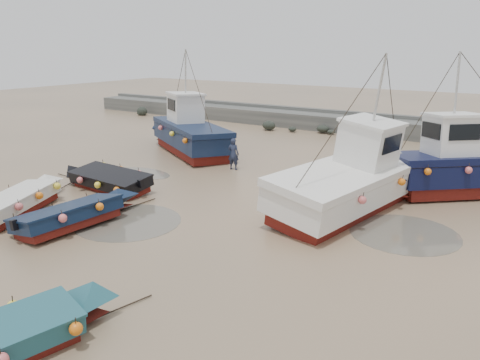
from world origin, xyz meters
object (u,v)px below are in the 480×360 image
(dinghy_4, at_px, (106,177))
(person, at_px, (233,169))
(dinghy_1, at_px, (78,211))
(dinghy_0, at_px, (21,198))
(cabin_boat_2, at_px, (457,166))
(cabin_boat_0, at_px, (187,131))
(cabin_boat_1, at_px, (354,177))
(dinghy_2, at_px, (25,326))

(dinghy_4, bearing_deg, person, -22.87)
(dinghy_1, height_order, dinghy_4, same)
(dinghy_0, height_order, cabin_boat_2, cabin_boat_2)
(dinghy_1, height_order, cabin_boat_0, cabin_boat_0)
(cabin_boat_1, distance_m, person, 8.04)
(person, bearing_deg, dinghy_4, 53.99)
(cabin_boat_1, relative_size, person, 6.55)
(cabin_boat_0, bearing_deg, dinghy_2, -119.95)
(dinghy_1, bearing_deg, cabin_boat_0, 115.66)
(cabin_boat_0, xyz_separation_m, cabin_boat_2, (15.68, -0.27, 0.02))
(dinghy_4, height_order, person, dinghy_4)
(dinghy_0, relative_size, cabin_boat_0, 0.65)
(dinghy_0, distance_m, person, 10.77)
(dinghy_4, height_order, cabin_boat_1, cabin_boat_1)
(dinghy_1, distance_m, cabin_boat_1, 10.92)
(dinghy_2, relative_size, cabin_boat_0, 0.52)
(dinghy_0, bearing_deg, dinghy_1, -19.74)
(cabin_boat_1, bearing_deg, cabin_boat_2, 62.42)
(dinghy_4, relative_size, cabin_boat_2, 0.78)
(dinghy_1, distance_m, cabin_boat_0, 12.86)
(dinghy_1, height_order, cabin_boat_1, cabin_boat_1)
(dinghy_0, bearing_deg, cabin_boat_1, 11.17)
(person, bearing_deg, cabin_boat_2, 179.82)
(dinghy_0, height_order, dinghy_4, same)
(dinghy_2, distance_m, cabin_boat_2, 18.21)
(dinghy_2, relative_size, cabin_boat_2, 0.60)
(dinghy_4, relative_size, cabin_boat_1, 0.59)
(dinghy_0, distance_m, cabin_boat_2, 18.65)
(dinghy_0, xyz_separation_m, cabin_boat_2, (14.30, 11.95, 0.80))
(cabin_boat_2, xyz_separation_m, person, (-10.79, -1.78, -1.34))
(dinghy_0, relative_size, dinghy_2, 1.24)
(cabin_boat_0, xyz_separation_m, person, (4.89, -2.05, -1.32))
(dinghy_4, xyz_separation_m, cabin_boat_2, (13.85, 7.91, 0.80))
(dinghy_2, xyz_separation_m, cabin_boat_1, (2.69, 13.04, 0.74))
(dinghy_0, height_order, person, dinghy_0)
(dinghy_1, xyz_separation_m, cabin_boat_0, (-4.61, 11.98, 0.78))
(dinghy_0, relative_size, cabin_boat_2, 0.75)
(dinghy_0, relative_size, dinghy_4, 0.96)
(dinghy_2, height_order, cabin_boat_1, cabin_boat_1)
(cabin_boat_2, bearing_deg, person, 58.60)
(dinghy_2, relative_size, dinghy_4, 0.78)
(dinghy_4, relative_size, person, 3.83)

